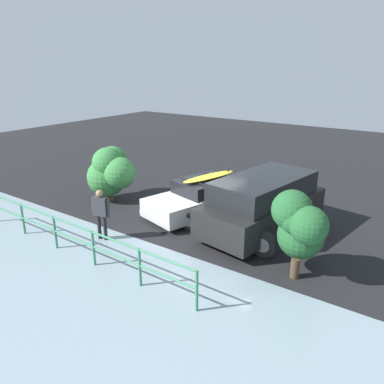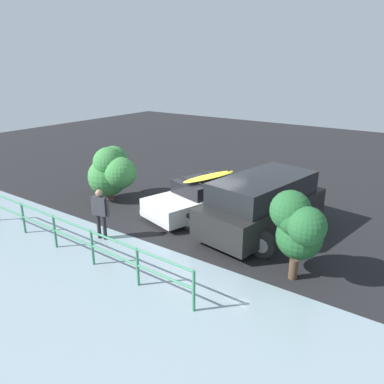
# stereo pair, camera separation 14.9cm
# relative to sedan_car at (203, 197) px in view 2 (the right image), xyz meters

# --- Properties ---
(ground_plane) EXTENTS (44.00, 44.00, 0.02)m
(ground_plane) POSITION_rel_sedan_car_xyz_m (-0.04, 0.27, -0.59)
(ground_plane) COLOR black
(ground_plane) RESTS_ON ground
(parking_stripe) EXTENTS (0.12, 3.60, 0.00)m
(parking_stripe) POSITION_rel_sedan_car_xyz_m (-1.20, 0.04, -0.58)
(parking_stripe) COLOR silver
(parking_stripe) RESTS_ON ground
(sedan_car) EXTENTS (2.90, 4.42, 1.50)m
(sedan_car) POSITION_rel_sedan_car_xyz_m (0.00, 0.00, 0.00)
(sedan_car) COLOR silver
(sedan_car) RESTS_ON ground
(suv_car) EXTENTS (3.12, 4.84, 1.81)m
(suv_car) POSITION_rel_sedan_car_xyz_m (-2.42, 0.25, 0.35)
(suv_car) COLOR black
(suv_car) RESTS_ON ground
(person_bystander) EXTENTS (0.60, 0.28, 1.58)m
(person_bystander) POSITION_rel_sedan_car_xyz_m (1.31, 3.54, 0.37)
(person_bystander) COLOR black
(person_bystander) RESTS_ON ground
(railing_fence) EXTENTS (8.35, 0.25, 0.99)m
(railing_fence) POSITION_rel_sedan_car_xyz_m (1.14, 4.73, 0.08)
(railing_fence) COLOR #387F5B
(railing_fence) RESTS_ON ground
(bush_near_left) EXTENTS (2.11, 1.88, 2.13)m
(bush_near_left) POSITION_rel_sedan_car_xyz_m (3.58, 0.95, 0.63)
(bush_near_left) COLOR #4C3828
(bush_near_left) RESTS_ON ground
(bush_near_right) EXTENTS (1.46, 1.65, 2.24)m
(bush_near_right) POSITION_rel_sedan_car_xyz_m (-4.23, 2.18, 0.77)
(bush_near_right) COLOR #4C3828
(bush_near_right) RESTS_ON ground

